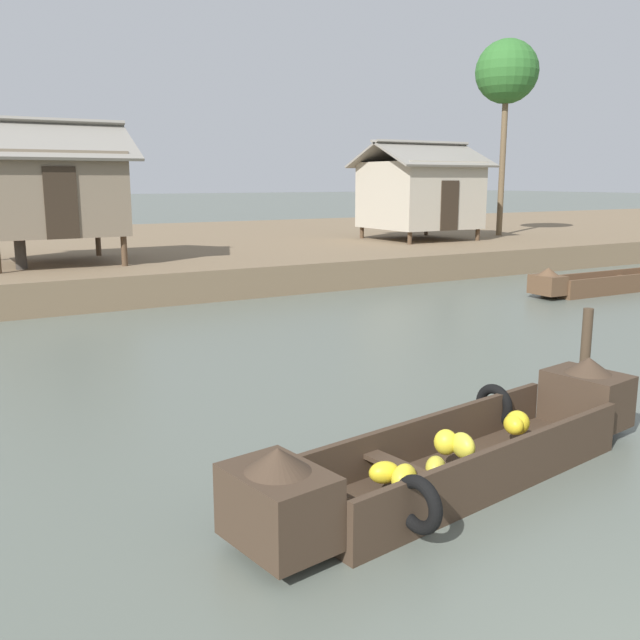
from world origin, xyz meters
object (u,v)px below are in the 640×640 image
Objects in this scene: vendor_person at (19,233)px; fishing_skiff_distant at (610,282)px; mooring_post at (585,356)px; stilt_house_mid_left at (420,193)px; banana_boat at (463,450)px; palm_tree_near at (507,73)px; stilt_house_left at (49,191)px.

fishing_skiff_distant is at bearing -24.43° from vendor_person.
fishing_skiff_distant is 11.03m from mooring_post.
vendor_person reaches higher than fishing_skiff_distant.
fishing_skiff_distant is 1.28× the size of stilt_house_mid_left.
palm_tree_near reaches higher than banana_boat.
fishing_skiff_distant is (12.14, 7.68, -0.06)m from banana_boat.
stilt_house_mid_left is (12.27, 16.59, 2.25)m from banana_boat.
stilt_house_left is 13.79m from stilt_house_mid_left.
stilt_house_left reaches higher than vendor_person.
palm_tree_near reaches higher than stilt_house_mid_left.
palm_tree_near reaches higher than stilt_house_left.
stilt_house_mid_left reaches higher than mooring_post.
stilt_house_mid_left reaches higher than fishing_skiff_distant.
banana_boat is 3.30× the size of vendor_person.
stilt_house_left is 2.54× the size of vendor_person.
fishing_skiff_distant is 15.74m from stilt_house_left.
vendor_person is (-14.67, -2.31, -0.84)m from stilt_house_mid_left.
fishing_skiff_distant is at bearing 36.17° from mooring_post.
stilt_house_left reaches higher than fishing_skiff_distant.
stilt_house_mid_left is at bearing 89.18° from fishing_skiff_distant.
palm_tree_near is at bearing 4.46° from stilt_house_left.
stilt_house_left is 0.98× the size of stilt_house_mid_left.
mooring_post is at bearing -71.51° from stilt_house_left.
vendor_person is 14.31m from mooring_post.
banana_boat is 14.36m from fishing_skiff_distant.
banana_boat is 1.30× the size of stilt_house_left.
palm_tree_near is at bearing 64.01° from fishing_skiff_distant.
mooring_post is (-8.90, -6.51, 0.40)m from fishing_skiff_distant.
banana_boat is 0.99× the size of fishing_skiff_distant.
stilt_house_mid_left is 6.31m from palm_tree_near.
stilt_house_left is (-1.45, 15.20, 2.46)m from banana_boat.
banana_boat is 24.41m from palm_tree_near.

